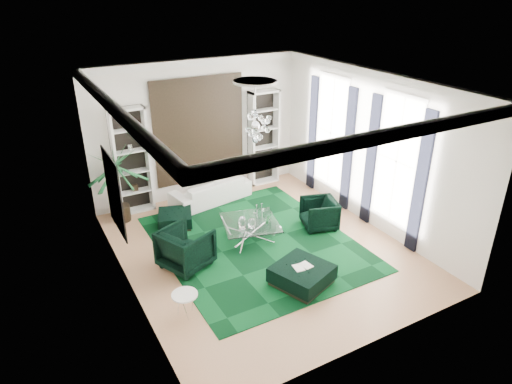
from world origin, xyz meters
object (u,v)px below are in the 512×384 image
ottoman_side (175,219)px  armchair_left (186,248)px  armchair_right (319,214)px  side_table (185,305)px  palm (116,176)px  coffee_table (250,230)px  sofa (211,190)px  ottoman_front (302,275)px

ottoman_side → armchair_left: bearing=-102.5°
armchair_right → side_table: (-4.10, -1.50, -0.15)m
side_table → palm: size_ratio=0.20×
ottoman_side → palm: (-1.10, 0.95, 1.05)m
armchair_left → side_table: bearing=134.5°
armchair_left → coffee_table: size_ratio=0.77×
sofa → palm: (-2.45, 0.10, 0.90)m
coffee_table → side_table: size_ratio=2.65×
side_table → armchair_left: bearing=68.2°
palm → sofa: bearing=-2.3°
ottoman_side → palm: 1.79m
sofa → armchair_right: bearing=113.4°
sofa → coffee_table: size_ratio=1.75×
armchair_right → coffee_table: 1.79m
side_table → palm: (-0.10, 4.25, 1.00)m
armchair_left → ottoman_front: 2.52m
sofa → ottoman_side: 1.60m
ottoman_front → armchair_left: bearing=135.8°
armchair_right → side_table: armchair_right is taller
ottoman_side → ottoman_front: 3.82m
armchair_left → ottoman_front: bearing=-157.9°
armchair_right → ottoman_side: bearing=-102.2°
armchair_right → ottoman_side: armchair_right is taller
ottoman_side → ottoman_front: (1.40, -3.55, 0.03)m
palm → ottoman_front: bearing=-60.9°
ottoman_side → coffee_table: bearing=-47.0°
armchair_left → armchair_right: 3.50m
coffee_table → armchair_left: bearing=-168.7°
armchair_left → armchair_right: bearing=-113.7°
coffee_table → side_table: side_table is taller
sofa → palm: bearing=-12.4°
coffee_table → palm: palm is taller
ottoman_front → ottoman_side: bearing=111.5°
armchair_right → side_table: 4.37m
ottoman_front → side_table: size_ratio=2.15×
coffee_table → ottoman_front: coffee_table is taller
armchair_right → ottoman_side: (-3.10, 1.80, -0.20)m
sofa → palm: size_ratio=0.91×
side_table → sofa: bearing=60.5°
armchair_left → ottoman_front: armchair_left is taller
armchair_left → ottoman_side: 1.86m
armchair_right → palm: size_ratio=0.34×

